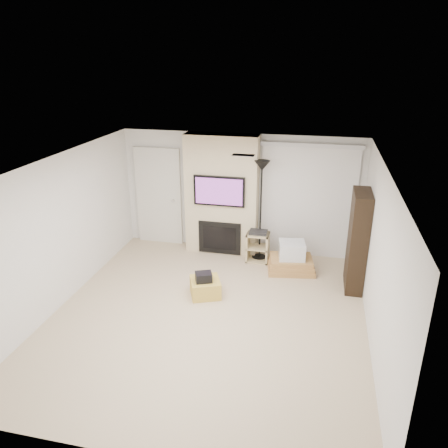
% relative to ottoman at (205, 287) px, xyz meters
% --- Properties ---
extents(floor, '(5.00, 5.50, 0.00)m').
position_rel_ottoman_xyz_m(floor, '(0.21, -0.64, -0.15)').
color(floor, '#C9B18F').
rests_on(floor, ground).
extents(ceiling, '(5.00, 5.50, 0.00)m').
position_rel_ottoman_xyz_m(ceiling, '(0.21, -0.64, 2.35)').
color(ceiling, white).
rests_on(ceiling, wall_back).
extents(wall_back, '(5.00, 0.00, 2.50)m').
position_rel_ottoman_xyz_m(wall_back, '(0.21, 2.11, 1.10)').
color(wall_back, white).
rests_on(wall_back, ground).
extents(wall_front, '(5.00, 0.00, 2.50)m').
position_rel_ottoman_xyz_m(wall_front, '(0.21, -3.39, 1.10)').
color(wall_front, white).
rests_on(wall_front, ground).
extents(wall_left, '(0.00, 5.50, 2.50)m').
position_rel_ottoman_xyz_m(wall_left, '(-2.29, -0.64, 1.10)').
color(wall_left, white).
rests_on(wall_left, ground).
extents(wall_right, '(0.00, 5.50, 2.50)m').
position_rel_ottoman_xyz_m(wall_right, '(2.71, -0.64, 1.10)').
color(wall_right, white).
rests_on(wall_right, ground).
extents(hvac_vent, '(0.35, 0.18, 0.01)m').
position_rel_ottoman_xyz_m(hvac_vent, '(0.61, 0.16, 2.35)').
color(hvac_vent, silver).
rests_on(hvac_vent, ceiling).
extents(ottoman, '(0.65, 0.65, 0.30)m').
position_rel_ottoman_xyz_m(ottoman, '(0.00, 0.00, 0.00)').
color(ottoman, gold).
rests_on(ottoman, floor).
extents(black_bag, '(0.34, 0.31, 0.16)m').
position_rel_ottoman_xyz_m(black_bag, '(-0.01, -0.05, 0.23)').
color(black_bag, black).
rests_on(black_bag, ottoman).
extents(fireplace_wall, '(1.50, 0.47, 2.50)m').
position_rel_ottoman_xyz_m(fireplace_wall, '(-0.14, 1.90, 1.09)').
color(fireplace_wall, beige).
rests_on(fireplace_wall, floor).
extents(entry_door, '(1.02, 0.11, 2.14)m').
position_rel_ottoman_xyz_m(entry_door, '(-1.59, 2.08, 0.90)').
color(entry_door, silver).
rests_on(entry_door, floor).
extents(vertical_blinds, '(1.98, 0.10, 2.37)m').
position_rel_ottoman_xyz_m(vertical_blinds, '(1.61, 2.06, 1.12)').
color(vertical_blinds, silver).
rests_on(vertical_blinds, floor).
extents(floor_lamp, '(0.31, 0.31, 2.07)m').
position_rel_ottoman_xyz_m(floor_lamp, '(0.71, 1.69, 1.48)').
color(floor_lamp, black).
rests_on(floor_lamp, floor).
extents(av_stand, '(0.45, 0.38, 0.66)m').
position_rel_ottoman_xyz_m(av_stand, '(0.69, 1.57, 0.20)').
color(av_stand, tan).
rests_on(av_stand, floor).
extents(box_stack, '(0.99, 0.81, 0.60)m').
position_rel_ottoman_xyz_m(box_stack, '(1.40, 1.28, 0.08)').
color(box_stack, '#B48247').
rests_on(box_stack, floor).
extents(bookshelf, '(0.30, 0.80, 1.80)m').
position_rel_ottoman_xyz_m(bookshelf, '(2.55, 0.90, 0.75)').
color(bookshelf, black).
rests_on(bookshelf, floor).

